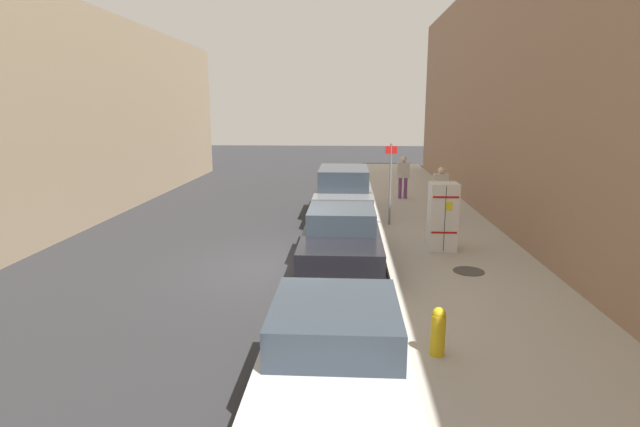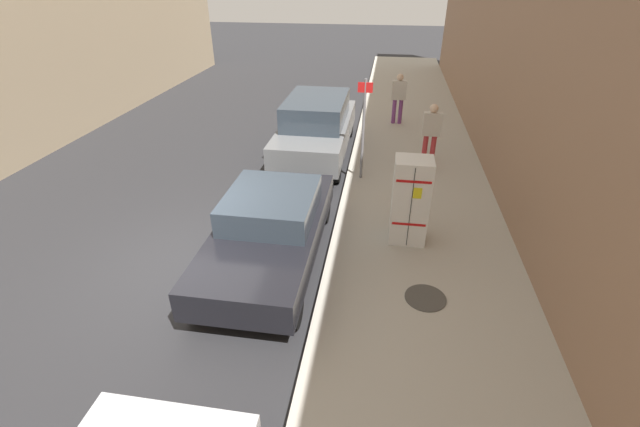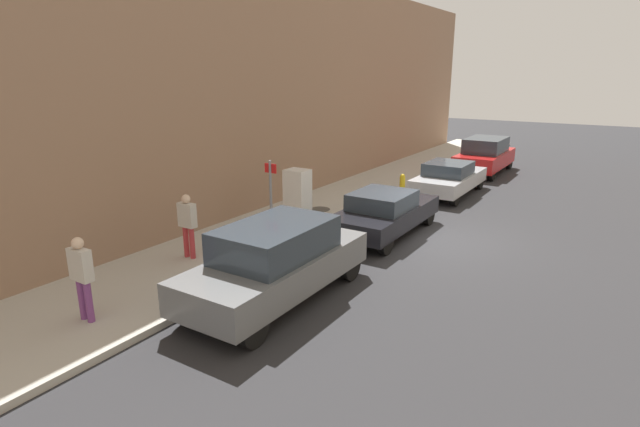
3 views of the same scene
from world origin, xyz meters
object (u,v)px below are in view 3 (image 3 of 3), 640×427
(parked_sedan_dark, at_px, (384,212))
(parked_suv_red, at_px, (485,155))
(discarded_refrigerator, at_px, (298,197))
(street_sign_post, at_px, (271,204))
(parked_sedan_silver, at_px, (449,178))
(pedestrian_standing_near, at_px, (82,273))
(pedestrian_walking_far, at_px, (188,221))
(fire_hydrant, at_px, (402,183))
(parked_suv_gray, at_px, (276,261))

(parked_sedan_dark, bearing_deg, parked_suv_red, 90.00)
(discarded_refrigerator, distance_m, parked_sedan_dark, 2.80)
(street_sign_post, bearing_deg, parked_sedan_silver, 81.42)
(discarded_refrigerator, relative_size, street_sign_post, 0.69)
(parked_sedan_silver, bearing_deg, pedestrian_standing_near, -99.38)
(pedestrian_standing_near, relative_size, parked_suv_red, 0.37)
(pedestrian_standing_near, height_order, parked_sedan_silver, pedestrian_standing_near)
(discarded_refrigerator, bearing_deg, parked_sedan_dark, 18.92)
(discarded_refrigerator, xyz_separation_m, pedestrian_walking_far, (-0.66, -4.04, 0.11))
(pedestrian_walking_far, bearing_deg, parked_sedan_dark, -102.96)
(fire_hydrant, relative_size, pedestrian_standing_near, 0.44)
(parked_suv_gray, bearing_deg, pedestrian_standing_near, -128.71)
(parked_suv_red, bearing_deg, street_sign_post, -95.56)
(parked_suv_gray, bearing_deg, fire_hydrant, 98.33)
(fire_hydrant, relative_size, pedestrian_walking_far, 0.44)
(parked_suv_gray, xyz_separation_m, parked_sedan_dark, (0.00, 5.47, -0.20))
(discarded_refrigerator, bearing_deg, pedestrian_walking_far, -99.32)
(discarded_refrigerator, distance_m, fire_hydrant, 5.95)
(pedestrian_walking_far, relative_size, parked_sedan_silver, 0.38)
(pedestrian_walking_far, xyz_separation_m, parked_sedan_dark, (3.29, 4.94, -0.43))
(parked_sedan_silver, relative_size, parked_suv_red, 0.95)
(pedestrian_standing_near, distance_m, parked_sedan_silver, 14.82)
(pedestrian_walking_far, relative_size, parked_suv_red, 0.37)
(fire_hydrant, height_order, pedestrian_standing_near, pedestrian_standing_near)
(discarded_refrigerator, height_order, street_sign_post, street_sign_post)
(street_sign_post, height_order, parked_suv_gray, street_sign_post)
(parked_sedan_dark, relative_size, parked_suv_red, 0.95)
(street_sign_post, distance_m, parked_suv_red, 15.37)
(fire_hydrant, xyz_separation_m, parked_sedan_silver, (1.52, 1.21, 0.17))
(pedestrian_standing_near, bearing_deg, parked_suv_gray, -54.21)
(fire_hydrant, height_order, parked_sedan_silver, parked_sedan_silver)
(pedestrian_standing_near, relative_size, parked_sedan_silver, 0.39)
(fire_hydrant, xyz_separation_m, parked_suv_gray, (1.52, -10.40, 0.37))
(street_sign_post, xyz_separation_m, parked_suv_gray, (1.49, -1.76, -0.68))
(discarded_refrigerator, relative_size, parked_sedan_silver, 0.40)
(street_sign_post, distance_m, pedestrian_standing_near, 4.88)
(pedestrian_walking_far, bearing_deg, pedestrian_standing_near, 124.61)
(pedestrian_walking_far, height_order, parked_suv_red, pedestrian_walking_far)
(street_sign_post, distance_m, parked_sedan_dark, 4.10)
(discarded_refrigerator, relative_size, fire_hydrant, 2.34)
(pedestrian_standing_near, xyz_separation_m, parked_suv_gray, (2.41, 3.01, -0.24))
(discarded_refrigerator, xyz_separation_m, fire_hydrant, (1.11, 5.82, -0.50))
(discarded_refrigerator, bearing_deg, parked_suv_gray, -60.11)
(parked_suv_red, bearing_deg, fire_hydrant, -102.90)
(street_sign_post, xyz_separation_m, parked_sedan_dark, (1.49, 3.72, -0.88))
(parked_suv_gray, distance_m, parked_suv_red, 17.04)
(pedestrian_walking_far, bearing_deg, parked_suv_red, -80.58)
(pedestrian_standing_near, xyz_separation_m, parked_suv_red, (2.41, 20.05, -0.26))
(parked_sedan_silver, bearing_deg, parked_suv_red, 90.00)
(street_sign_post, bearing_deg, parked_suv_red, 84.44)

